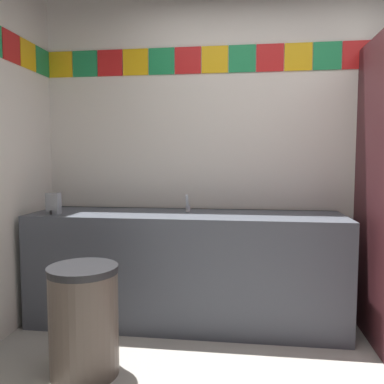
{
  "coord_description": "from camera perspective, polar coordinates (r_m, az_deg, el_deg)",
  "views": [
    {
      "loc": [
        -0.41,
        -1.68,
        1.25
      ],
      "look_at": [
        -0.75,
        0.93,
        1.03
      ],
      "focal_mm": 36.74,
      "sensor_mm": 36.0,
      "label": 1
    }
  ],
  "objects": [
    {
      "name": "vanity_counter",
      "position": [
        3.05,
        -0.89,
        -10.89
      ],
      "size": [
        2.34,
        0.61,
        0.84
      ],
      "color": "#4C515B",
      "rests_on": "ground_plane"
    },
    {
      "name": "faucet_center",
      "position": [
        3.04,
        -0.65,
        -1.9
      ],
      "size": [
        0.04,
        0.1,
        0.14
      ],
      "color": "silver",
      "rests_on": "vanity_counter"
    },
    {
      "name": "soap_dispenser",
      "position": [
        3.07,
        -19.47,
        -1.62
      ],
      "size": [
        0.09,
        0.09,
        0.16
      ],
      "color": "gray",
      "rests_on": "vanity_counter"
    },
    {
      "name": "wall_back",
      "position": [
        3.27,
        14.8,
        6.1
      ],
      "size": [
        4.12,
        0.09,
        2.66
      ],
      "color": "silver",
      "rests_on": "ground_plane"
    },
    {
      "name": "trash_bin",
      "position": [
        2.47,
        -15.41,
        -17.51
      ],
      "size": [
        0.4,
        0.4,
        0.64
      ],
      "color": "brown",
      "rests_on": "ground_plane"
    }
  ]
}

